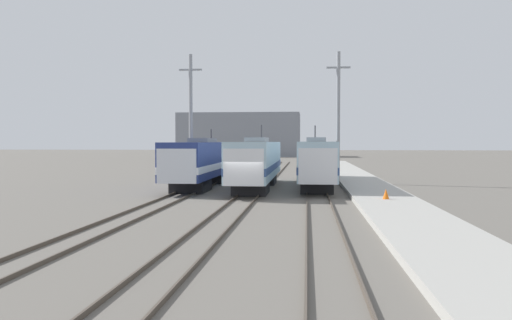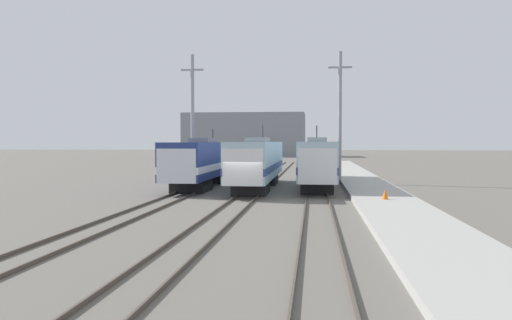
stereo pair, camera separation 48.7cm
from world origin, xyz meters
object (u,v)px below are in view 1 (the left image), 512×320
at_px(catenary_tower_left, 191,117).
at_px(traffic_cone, 386,194).
at_px(locomotive_center, 256,163).
at_px(locomotive_far_left, 202,162).
at_px(catenary_tower_right, 338,116).
at_px(locomotive_far_right, 316,162).

distance_m(catenary_tower_left, traffic_cone, 22.49).
bearing_deg(locomotive_center, locomotive_far_left, 163.92).
height_order(locomotive_center, catenary_tower_right, catenary_tower_right).
height_order(locomotive_far_left, traffic_cone, locomotive_far_left).
distance_m(locomotive_center, traffic_cone, 12.57).
bearing_deg(catenary_tower_right, locomotive_far_left, -156.63).
xyz_separation_m(locomotive_center, catenary_tower_left, (-6.83, 6.36, 4.00)).
bearing_deg(locomotive_far_left, catenary_tower_right, 23.37).
bearing_deg(locomotive_center, traffic_cone, -45.40).
relative_size(catenary_tower_left, catenary_tower_right, 1.00).
bearing_deg(catenary_tower_left, traffic_cone, -44.35).
height_order(locomotive_far_left, locomotive_far_right, locomotive_far_right).
xyz_separation_m(catenary_tower_left, traffic_cone, (15.59, -15.24, -5.49)).
bearing_deg(locomotive_center, catenary_tower_right, 43.03).
bearing_deg(locomotive_far_left, locomotive_far_right, 5.18).
xyz_separation_m(locomotive_far_left, locomotive_center, (4.74, -1.37, 0.02)).
relative_size(locomotive_center, catenary_tower_left, 1.45).
height_order(locomotive_far_right, catenary_tower_left, catenary_tower_left).
bearing_deg(traffic_cone, locomotive_center, 134.60).
relative_size(locomotive_center, locomotive_far_right, 0.95).
distance_m(locomotive_far_left, locomotive_center, 4.93).
bearing_deg(locomotive_center, catenary_tower_left, 137.06).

